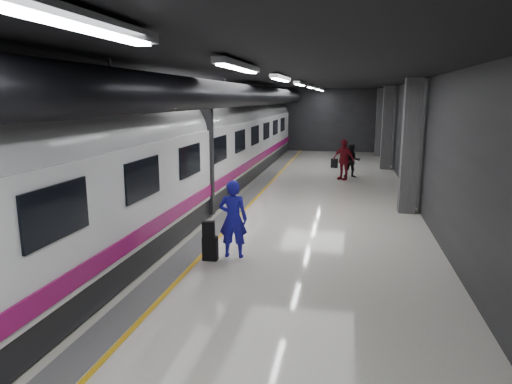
# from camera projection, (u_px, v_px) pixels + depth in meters

# --- Properties ---
(ground) EXTENTS (40.00, 40.00, 0.00)m
(ground) POSITION_uv_depth(u_px,v_px,m) (266.00, 220.00, 14.68)
(ground) COLOR silver
(ground) RESTS_ON ground
(platform_hall) EXTENTS (10.02, 40.02, 4.51)m
(platform_hall) POSITION_uv_depth(u_px,v_px,m) (263.00, 108.00, 14.94)
(platform_hall) COLOR black
(platform_hall) RESTS_ON ground
(train) EXTENTS (3.05, 38.00, 4.05)m
(train) POSITION_uv_depth(u_px,v_px,m) (168.00, 154.00, 14.89)
(train) COLOR black
(train) RESTS_ON ground
(traveler_main) EXTENTS (0.72, 0.49, 1.93)m
(traveler_main) POSITION_uv_depth(u_px,v_px,m) (233.00, 219.00, 11.10)
(traveler_main) COLOR #1E19BE
(traveler_main) RESTS_ON ground
(suitcase_main) EXTENTS (0.37, 0.24, 0.58)m
(suitcase_main) POSITION_uv_depth(u_px,v_px,m) (210.00, 248.00, 11.00)
(suitcase_main) COLOR black
(suitcase_main) RESTS_ON ground
(shoulder_bag) EXTENTS (0.31, 0.20, 0.39)m
(shoulder_bag) POSITION_uv_depth(u_px,v_px,m) (208.00, 229.00, 10.86)
(shoulder_bag) COLOR black
(shoulder_bag) RESTS_ON suitcase_main
(traveler_far_a) EXTENTS (0.87, 0.71, 1.63)m
(traveler_far_a) POSITION_uv_depth(u_px,v_px,m) (352.00, 161.00, 22.43)
(traveler_far_a) COLOR black
(traveler_far_a) RESTS_ON ground
(traveler_far_b) EXTENTS (1.21, 1.02, 1.94)m
(traveler_far_b) POSITION_uv_depth(u_px,v_px,m) (343.00, 159.00, 21.77)
(traveler_far_b) COLOR maroon
(traveler_far_b) RESTS_ON ground
(suitcase_far) EXTENTS (0.40, 0.33, 0.51)m
(suitcase_far) POSITION_uv_depth(u_px,v_px,m) (334.00, 163.00, 25.61)
(suitcase_far) COLOR black
(suitcase_far) RESTS_ON ground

